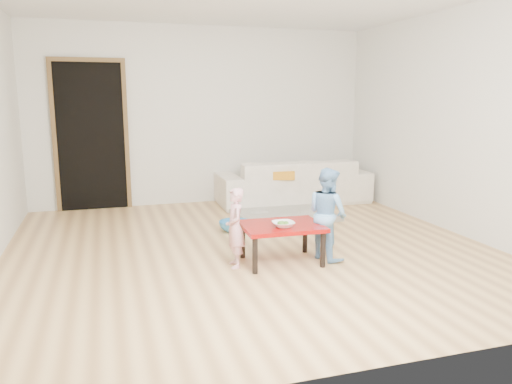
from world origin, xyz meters
name	(u,v)px	position (x,y,z in m)	size (l,w,h in m)	color
floor	(251,248)	(0.00, 0.00, 0.00)	(5.00, 5.00, 0.01)	#AD7F4A
back_wall	(203,116)	(0.00, 2.50, 1.30)	(5.00, 0.02, 2.60)	silver
right_wall	(457,122)	(2.50, 0.00, 1.30)	(0.02, 5.00, 2.60)	silver
doorway	(91,137)	(-1.60, 2.48, 1.02)	(1.02, 0.08, 2.11)	brown
sofa	(293,181)	(1.27, 2.05, 0.33)	(2.27, 0.89, 0.66)	white
cushion	(278,174)	(0.94, 1.78, 0.49)	(0.45, 0.40, 0.12)	orange
red_table	(282,243)	(0.16, -0.52, 0.19)	(0.77, 0.57, 0.38)	maroon
bowl	(283,224)	(0.14, -0.61, 0.41)	(0.21, 0.21, 0.05)	white
broccoli	(283,224)	(0.14, -0.61, 0.41)	(0.12, 0.12, 0.06)	#2D5919
child_pink	(235,228)	(-0.30, -0.50, 0.38)	(0.28, 0.18, 0.76)	#D66175
child_blue	(327,214)	(0.64, -0.53, 0.46)	(0.44, 0.35, 0.91)	#599BCF
basin	(235,226)	(0.02, 0.73, 0.06)	(0.38, 0.38, 0.12)	teal
blanket	(285,215)	(0.83, 1.19, 0.03)	(1.21, 1.01, 0.06)	#B7B2A1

